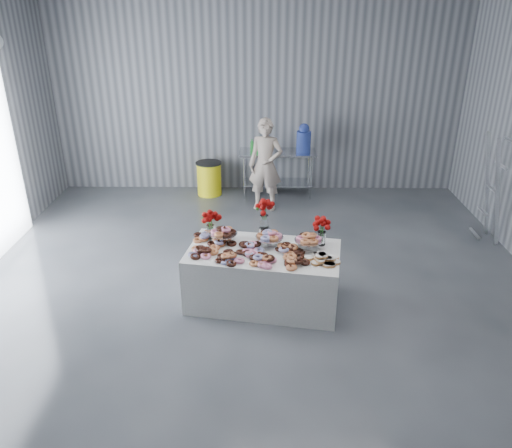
{
  "coord_description": "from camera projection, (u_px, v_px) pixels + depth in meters",
  "views": [
    {
      "loc": [
        0.12,
        -5.36,
        3.66
      ],
      "look_at": [
        0.03,
        0.6,
        0.93
      ],
      "focal_mm": 35.0,
      "sensor_mm": 36.0,
      "label": 1
    }
  ],
  "objects": [
    {
      "name": "stepladder",
      "position": [
        492.0,
        189.0,
        7.89
      ],
      "size": [
        0.54,
        0.45,
        1.79
      ],
      "primitive_type": null,
      "rotation": [
        0.0,
        -0.17,
        0.0
      ],
      "color": "silver",
      "rests_on": "ground"
    },
    {
      "name": "prep_table",
      "position": [
        277.0,
        165.0,
        9.87
      ],
      "size": [
        1.5,
        0.6,
        0.9
      ],
      "color": "silver",
      "rests_on": "ground"
    },
    {
      "name": "bouquet_center",
      "position": [
        264.0,
        212.0,
        6.43
      ],
      "size": [
        0.26,
        0.26,
        0.57
      ],
      "color": "silver",
      "rests_on": "display_table"
    },
    {
      "name": "cake_stand_mid",
      "position": [
        269.0,
        236.0,
        6.33
      ],
      "size": [
        0.36,
        0.36,
        0.17
      ],
      "color": "silver",
      "rests_on": "display_table"
    },
    {
      "name": "room_walls",
      "position": [
        227.0,
        100.0,
        5.37
      ],
      "size": [
        8.04,
        9.04,
        4.02
      ],
      "color": "gray",
      "rests_on": "ground"
    },
    {
      "name": "bouquet_right",
      "position": [
        322.0,
        224.0,
        6.3
      ],
      "size": [
        0.26,
        0.26,
        0.42
      ],
      "color": "white",
      "rests_on": "display_table"
    },
    {
      "name": "ground",
      "position": [
        253.0,
        309.0,
        6.4
      ],
      "size": [
        9.0,
        9.0,
        0.0
      ],
      "primitive_type": "plane",
      "color": "#37393E",
      "rests_on": "ground"
    },
    {
      "name": "display_table",
      "position": [
        263.0,
        276.0,
        6.42
      ],
      "size": [
        2.04,
        1.3,
        0.75
      ],
      "primitive_type": "cube",
      "rotation": [
        0.0,
        0.0,
        -0.16
      ],
      "color": "white",
      "rests_on": "ground"
    },
    {
      "name": "drink_bottles",
      "position": [
        261.0,
        146.0,
        9.61
      ],
      "size": [
        0.54,
        0.08,
        0.27
      ],
      "primitive_type": null,
      "color": "#268C33",
      "rests_on": "prep_table"
    },
    {
      "name": "danish_pile",
      "position": [
        323.0,
        257.0,
        5.99
      ],
      "size": [
        0.48,
        0.48,
        0.11
      ],
      "primitive_type": null,
      "color": "white",
      "rests_on": "display_table"
    },
    {
      "name": "donut_mounds",
      "position": [
        264.0,
        249.0,
        6.2
      ],
      "size": [
        1.91,
        1.08,
        0.09
      ],
      "primitive_type": null,
      "rotation": [
        0.0,
        0.0,
        -0.16
      ],
      "color": "#C77749",
      "rests_on": "display_table"
    },
    {
      "name": "bouquet_left",
      "position": [
        210.0,
        217.0,
        6.49
      ],
      "size": [
        0.26,
        0.26,
        0.42
      ],
      "color": "white",
      "rests_on": "display_table"
    },
    {
      "name": "cake_stand_left",
      "position": [
        223.0,
        232.0,
        6.43
      ],
      "size": [
        0.36,
        0.36,
        0.17
      ],
      "color": "silver",
      "rests_on": "display_table"
    },
    {
      "name": "trash_barrel",
      "position": [
        209.0,
        178.0,
        10.0
      ],
      "size": [
        0.52,
        0.52,
        0.67
      ],
      "rotation": [
        0.0,
        0.0,
        -0.11
      ],
      "color": "yellow",
      "rests_on": "ground"
    },
    {
      "name": "person",
      "position": [
        266.0,
        165.0,
        9.11
      ],
      "size": [
        0.69,
        0.53,
        1.71
      ],
      "primitive_type": "imported",
      "rotation": [
        0.0,
        0.0,
        -0.21
      ],
      "color": "#CC8C93",
      "rests_on": "ground"
    },
    {
      "name": "water_jug",
      "position": [
        304.0,
        139.0,
        9.64
      ],
      "size": [
        0.28,
        0.28,
        0.55
      ],
      "color": "blue",
      "rests_on": "prep_table"
    },
    {
      "name": "cake_stand_right",
      "position": [
        309.0,
        239.0,
        6.25
      ],
      "size": [
        0.36,
        0.36,
        0.17
      ],
      "color": "silver",
      "rests_on": "display_table"
    }
  ]
}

